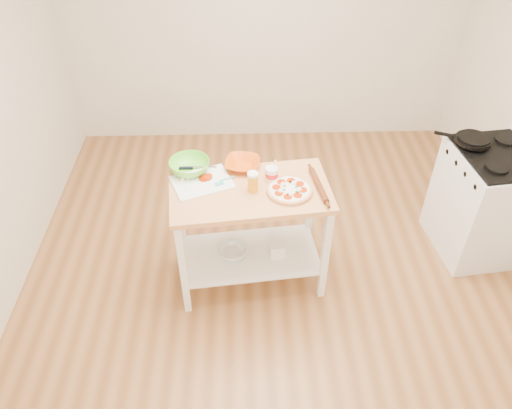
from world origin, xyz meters
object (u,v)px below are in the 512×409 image
object	(u,v)px
shelf_bin	(277,249)
spatula	(223,181)
orange_bowl	(242,164)
rolling_pin	(319,185)
skillet	(472,140)
beer_pint	(253,182)
knife	(193,168)
green_bowl	(190,166)
shelf_glass_bowl	(233,252)
cutting_board	(201,182)
yogurt_tub	(272,174)
gas_stove	(483,202)
prep_island	(250,217)
pizza	(289,190)

from	to	relation	value
shelf_bin	spatula	bearing A→B (deg)	166.67
orange_bowl	rolling_pin	world-z (taller)	orange_bowl
skillet	beer_pint	size ratio (longest dim) A/B	2.65
knife	green_bowl	xyz separation A→B (m)	(-0.02, -0.02, 0.03)
shelf_glass_bowl	spatula	bearing A→B (deg)	117.62
rolling_pin	skillet	bearing A→B (deg)	20.34
cutting_board	beer_pint	bearing A→B (deg)	-37.68
skillet	green_bowl	xyz separation A→B (m)	(-2.13, -0.24, -0.03)
orange_bowl	yogurt_tub	distance (m)	0.26
knife	rolling_pin	bearing A→B (deg)	-14.90
spatula	beer_pint	distance (m)	0.23
cutting_board	shelf_bin	xyz separation A→B (m)	(0.54, -0.10, -0.59)
skillet	beer_pint	distance (m)	1.75
gas_stove	cutting_board	bearing A→B (deg)	178.83
yogurt_tub	shelf_bin	world-z (taller)	yogurt_tub
cutting_board	beer_pint	size ratio (longest dim) A/B	3.19
rolling_pin	shelf_bin	world-z (taller)	rolling_pin
orange_bowl	yogurt_tub	bearing A→B (deg)	-37.90
knife	yogurt_tub	xyz separation A→B (m)	(0.57, -0.14, 0.04)
prep_island	pizza	distance (m)	0.38
green_bowl	rolling_pin	world-z (taller)	green_bowl
cutting_board	yogurt_tub	world-z (taller)	yogurt_tub
gas_stove	rolling_pin	bearing A→B (deg)	-174.54
cutting_board	knife	xyz separation A→B (m)	(-0.07, 0.15, 0.01)
green_bowl	shelf_bin	xyz separation A→B (m)	(0.63, -0.23, -0.63)
gas_stove	pizza	bearing A→B (deg)	-174.77
orange_bowl	green_bowl	bearing A→B (deg)	-174.66
gas_stove	beer_pint	xyz separation A→B (m)	(-1.86, -0.33, 0.50)
knife	shelf_bin	world-z (taller)	knife
gas_stove	yogurt_tub	bearing A→B (deg)	-179.86
orange_bowl	shelf_bin	bearing A→B (deg)	-46.84
gas_stove	rolling_pin	distance (m)	1.51
skillet	orange_bowl	distance (m)	1.77
prep_island	skillet	distance (m)	1.80
pizza	green_bowl	world-z (taller)	green_bowl
gas_stove	rolling_pin	world-z (taller)	gas_stove
spatula	green_bowl	world-z (taller)	green_bowl
spatula	green_bowl	bearing A→B (deg)	125.04
skillet	spatula	size ratio (longest dim) A/B	2.95
yogurt_tub	shelf_bin	distance (m)	0.65
prep_island	green_bowl	xyz separation A→B (m)	(-0.43, 0.22, 0.30)
gas_stove	knife	distance (m)	2.34
orange_bowl	yogurt_tub	world-z (taller)	yogurt_tub
prep_island	skillet	bearing A→B (deg)	15.09
cutting_board	green_bowl	world-z (taller)	green_bowl
gas_stove	shelf_bin	world-z (taller)	gas_stove
skillet	spatula	bearing A→B (deg)	-144.36
prep_island	gas_stove	bearing A→B (deg)	9.41
pizza	shelf_glass_bowl	xyz separation A→B (m)	(-0.41, 0.03, -0.62)
yogurt_tub	shelf_glass_bowl	distance (m)	0.73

